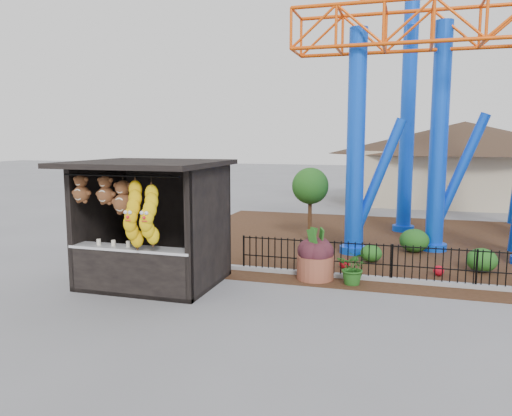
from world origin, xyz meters
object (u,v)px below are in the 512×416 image
(potted_plant, at_px, (354,267))
(terracotta_planter, at_px, (315,267))
(roller_coaster, at_px, (478,52))
(prize_booth, at_px, (148,226))

(potted_plant, bearing_deg, terracotta_planter, -179.51)
(roller_coaster, relative_size, potted_plant, 12.32)
(roller_coaster, height_order, potted_plant, roller_coaster)
(terracotta_planter, height_order, potted_plant, potted_plant)
(terracotta_planter, distance_m, potted_plant, 1.05)
(roller_coaster, distance_m, potted_plant, 8.90)
(terracotta_planter, bearing_deg, roller_coaster, 52.48)
(roller_coaster, relative_size, terracotta_planter, 11.42)
(prize_booth, relative_size, roller_coaster, 0.32)
(prize_booth, distance_m, terracotta_planter, 4.43)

